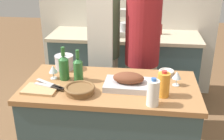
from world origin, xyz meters
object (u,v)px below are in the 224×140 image
wine_bottle_green (64,67)px  condiment_bottle_short (112,31)px  stock_pot (64,62)px  knife_paring (49,86)px  wicker_basket (80,89)px  mixing_bowl (166,72)px  roasting_pan (128,82)px  condiment_bottle_tall (160,29)px  stand_mixer (127,25)px  person_cook_guest (142,52)px  knife_chef (51,84)px  juice_jug (164,85)px  milk_jug (153,93)px  wine_glass_left (177,75)px  wine_bottle_dark (78,69)px  person_cook_aproned (104,43)px  cutting_board (40,89)px  wine_glass_right (53,69)px

wine_bottle_green → condiment_bottle_short: bearing=78.8°
stock_pot → knife_paring: size_ratio=0.67×
wicker_basket → mixing_bowl: bearing=31.9°
wicker_basket → knife_paring: (-0.25, 0.04, -0.01)m
roasting_pan → condiment_bottle_tall: size_ratio=2.63×
wicker_basket → wine_bottle_green: (-0.18, 0.22, 0.08)m
stand_mixer → person_cook_guest: (0.20, -0.66, -0.10)m
person_cook_guest → knife_paring: bearing=-110.6°
knife_chef → stand_mixer: (0.48, 1.44, 0.12)m
juice_jug → person_cook_guest: bearing=101.5°
milk_jug → wine_bottle_green: bearing=154.9°
mixing_bowl → condiment_bottle_short: size_ratio=0.75×
stock_pot → person_cook_guest: (0.67, 0.43, -0.03)m
wine_glass_left → knife_chef: size_ratio=0.44×
condiment_bottle_short → person_cook_guest: size_ratio=0.10×
wine_bottle_dark → stand_mixer: bearing=77.4°
person_cook_aproned → person_cook_guest: 0.40m
condiment_bottle_short → person_cook_aproned: 0.50m
wine_glass_left → condiment_bottle_tall: size_ratio=0.84×
wine_bottle_green → person_cook_aproned: (0.22, 0.69, -0.01)m
person_cook_aproned → wicker_basket: bearing=-86.4°
stand_mixer → wicker_basket: bearing=-98.8°
stand_mixer → person_cook_aproned: 0.64m
cutting_board → knife_chef: bearing=49.8°
wicker_basket → wine_glass_right: wine_glass_right is taller
cutting_board → milk_jug: size_ratio=1.29×
condiment_bottle_tall → mixing_bowl: bearing=-89.2°
condiment_bottle_short → person_cook_aproned: bearing=-91.7°
milk_jug → knife_paring: (-0.77, 0.15, -0.07)m
condiment_bottle_tall → condiment_bottle_short: size_ratio=0.81×
wine_glass_right → knife_chef: 0.16m
wine_bottle_dark → stand_mixer: size_ratio=0.82×
wine_bottle_dark → person_cook_aproned: size_ratio=0.15×
wicker_basket → wine_glass_left: 0.74m
person_cook_aproned → condiment_bottle_tall: bearing=57.0°
wine_glass_right → cutting_board: bearing=-98.4°
knife_chef → person_cook_aproned: person_cook_aproned is taller
person_cook_guest → wine_glass_left: bearing=-47.5°
wine_bottle_green → person_cook_aproned: person_cook_aproned is taller
juice_jug → cutting_board: bearing=-178.3°
wine_bottle_dark → wine_bottle_green: bearing=170.5°
condiment_bottle_tall → person_cook_guest: person_cook_guest is taller
juice_jug → knife_chef: bearing=177.1°
wicker_basket → milk_jug: (0.52, -0.11, 0.06)m
cutting_board → person_cook_aproned: size_ratio=0.14×
condiment_bottle_tall → person_cook_guest: bearing=-104.4°
juice_jug → mixing_bowl: bearing=83.0°
condiment_bottle_tall → milk_jug: bearing=-93.4°
stock_pot → juice_jug: size_ratio=0.83×
knife_chef → stand_mixer: bearing=71.6°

